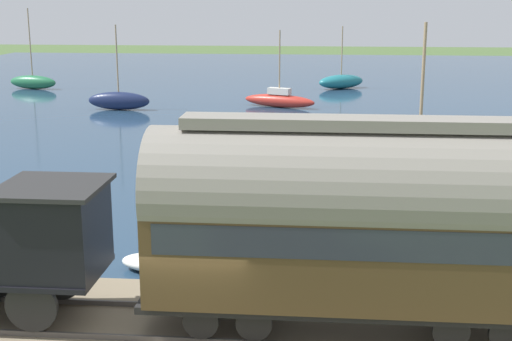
{
  "coord_description": "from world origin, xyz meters",
  "views": [
    {
      "loc": [
        -13.88,
        -2.59,
        7.54
      ],
      "look_at": [
        6.61,
        -0.77,
        2.53
      ],
      "focal_mm": 50.0,
      "sensor_mm": 36.0,
      "label": 1
    }
  ],
  "objects_px": {
    "sailboat_yellow": "(415,214)",
    "sailboat_green": "(33,82)",
    "rowboat_off_pier": "(155,263)",
    "passenger_coach": "(353,218)",
    "sailboat_navy": "(119,100)",
    "sailboat_red": "(279,100)",
    "sailboat_teal": "(341,81)"
  },
  "relations": [
    {
      "from": "sailboat_yellow",
      "to": "sailboat_green",
      "type": "distance_m",
      "value": 44.98
    },
    {
      "from": "rowboat_off_pier",
      "to": "sailboat_green",
      "type": "bearing_deg",
      "value": 37.38
    },
    {
      "from": "sailboat_yellow",
      "to": "rowboat_off_pier",
      "type": "relative_size",
      "value": 3.14
    },
    {
      "from": "passenger_coach",
      "to": "sailboat_yellow",
      "type": "distance_m",
      "value": 8.53
    },
    {
      "from": "passenger_coach",
      "to": "sailboat_green",
      "type": "bearing_deg",
      "value": 29.59
    },
    {
      "from": "sailboat_navy",
      "to": "sailboat_red",
      "type": "bearing_deg",
      "value": -75.09
    },
    {
      "from": "sailboat_navy",
      "to": "sailboat_green",
      "type": "xyz_separation_m",
      "value": [
        10.56,
        10.36,
        -0.04
      ]
    },
    {
      "from": "sailboat_teal",
      "to": "sailboat_red",
      "type": "bearing_deg",
      "value": 125.1
    },
    {
      "from": "sailboat_teal",
      "to": "rowboat_off_pier",
      "type": "xyz_separation_m",
      "value": [
        -41.94,
        6.35,
        -0.38
      ]
    },
    {
      "from": "sailboat_green",
      "to": "rowboat_off_pier",
      "type": "bearing_deg",
      "value": -141.46
    },
    {
      "from": "sailboat_yellow",
      "to": "sailboat_teal",
      "type": "xyz_separation_m",
      "value": [
        38.32,
        1.34,
        -0.15
      ]
    },
    {
      "from": "rowboat_off_pier",
      "to": "sailboat_teal",
      "type": "bearing_deg",
      "value": 2.45
    },
    {
      "from": "sailboat_teal",
      "to": "sailboat_green",
      "type": "bearing_deg",
      "value": 63.54
    },
    {
      "from": "passenger_coach",
      "to": "sailboat_green",
      "type": "height_order",
      "value": "sailboat_green"
    },
    {
      "from": "sailboat_yellow",
      "to": "sailboat_navy",
      "type": "relative_size",
      "value": 1.18
    },
    {
      "from": "sailboat_yellow",
      "to": "sailboat_red",
      "type": "xyz_separation_m",
      "value": [
        27.43,
        5.94,
        -0.22
      ]
    },
    {
      "from": "sailboat_yellow",
      "to": "rowboat_off_pier",
      "type": "height_order",
      "value": "sailboat_yellow"
    },
    {
      "from": "sailboat_green",
      "to": "rowboat_off_pier",
      "type": "relative_size",
      "value": 3.07
    },
    {
      "from": "sailboat_teal",
      "to": "sailboat_navy",
      "type": "xyz_separation_m",
      "value": [
        -13.06,
        15.51,
        0.04
      ]
    },
    {
      "from": "sailboat_navy",
      "to": "passenger_coach",
      "type": "bearing_deg",
      "value": -152.77
    },
    {
      "from": "sailboat_navy",
      "to": "sailboat_green",
      "type": "distance_m",
      "value": 14.8
    },
    {
      "from": "sailboat_green",
      "to": "sailboat_navy",
      "type": "bearing_deg",
      "value": -123.33
    },
    {
      "from": "passenger_coach",
      "to": "rowboat_off_pier",
      "type": "height_order",
      "value": "passenger_coach"
    },
    {
      "from": "sailboat_red",
      "to": "rowboat_off_pier",
      "type": "height_order",
      "value": "sailboat_red"
    },
    {
      "from": "passenger_coach",
      "to": "sailboat_red",
      "type": "relative_size",
      "value": 1.67
    },
    {
      "from": "passenger_coach",
      "to": "sailboat_teal",
      "type": "height_order",
      "value": "sailboat_teal"
    },
    {
      "from": "sailboat_navy",
      "to": "sailboat_yellow",
      "type": "bearing_deg",
      "value": -142.64
    },
    {
      "from": "passenger_coach",
      "to": "rowboat_off_pier",
      "type": "xyz_separation_m",
      "value": [
        4.24,
        5.29,
        -2.82
      ]
    },
    {
      "from": "sailboat_red",
      "to": "sailboat_teal",
      "type": "bearing_deg",
      "value": -1.26
    },
    {
      "from": "sailboat_red",
      "to": "sailboat_green",
      "type": "distance_m",
      "value": 22.86
    },
    {
      "from": "sailboat_yellow",
      "to": "sailboat_navy",
      "type": "distance_m",
      "value": 30.36
    },
    {
      "from": "sailboat_red",
      "to": "sailboat_yellow",
      "type": "bearing_deg",
      "value": -146.11
    }
  ]
}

